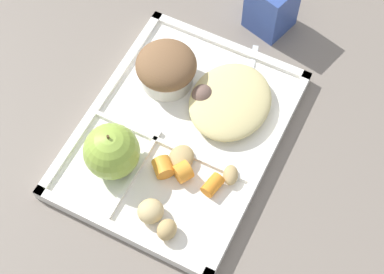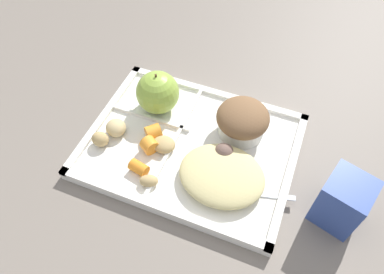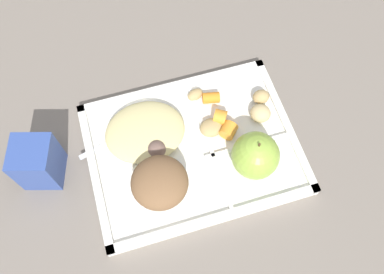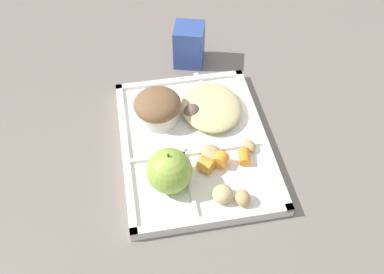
% 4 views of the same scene
% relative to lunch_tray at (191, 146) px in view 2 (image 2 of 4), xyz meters
% --- Properties ---
extents(ground, '(6.00, 6.00, 0.00)m').
position_rel_lunch_tray_xyz_m(ground, '(0.00, -0.00, -0.01)').
color(ground, slate).
extents(lunch_tray, '(0.35, 0.26, 0.02)m').
position_rel_lunch_tray_xyz_m(lunch_tray, '(0.00, 0.00, 0.00)').
color(lunch_tray, white).
rests_on(lunch_tray, ground).
extents(green_apple, '(0.08, 0.08, 0.08)m').
position_rel_lunch_tray_xyz_m(green_apple, '(-0.08, 0.06, 0.04)').
color(green_apple, '#93B742').
rests_on(green_apple, lunch_tray).
extents(bran_muffin, '(0.09, 0.09, 0.06)m').
position_rel_lunch_tray_xyz_m(bran_muffin, '(0.07, 0.06, 0.04)').
color(bran_muffin, silver).
rests_on(bran_muffin, lunch_tray).
extents(carrot_slice_small, '(0.04, 0.04, 0.03)m').
position_rel_lunch_tray_xyz_m(carrot_slice_small, '(-0.06, -0.01, 0.02)').
color(carrot_slice_small, orange).
rests_on(carrot_slice_small, lunch_tray).
extents(carrot_slice_near_corner, '(0.03, 0.03, 0.03)m').
position_rel_lunch_tray_xyz_m(carrot_slice_near_corner, '(-0.06, -0.04, 0.02)').
color(carrot_slice_near_corner, orange).
rests_on(carrot_slice_near_corner, lunch_tray).
extents(carrot_slice_back, '(0.03, 0.02, 0.02)m').
position_rel_lunch_tray_xyz_m(carrot_slice_back, '(-0.06, -0.08, 0.02)').
color(carrot_slice_back, orange).
rests_on(carrot_slice_back, lunch_tray).
extents(potato_chunk_corner, '(0.05, 0.05, 0.03)m').
position_rel_lunch_tray_xyz_m(potato_chunk_corner, '(-0.13, -0.02, 0.02)').
color(potato_chunk_corner, tan).
rests_on(potato_chunk_corner, lunch_tray).
extents(potato_chunk_golden, '(0.04, 0.04, 0.02)m').
position_rel_lunch_tray_xyz_m(potato_chunk_golden, '(-0.04, -0.02, 0.02)').
color(potato_chunk_golden, tan).
rests_on(potato_chunk_golden, lunch_tray).
extents(potato_chunk_large, '(0.03, 0.03, 0.02)m').
position_rel_lunch_tray_xyz_m(potato_chunk_large, '(-0.03, -0.09, 0.01)').
color(potato_chunk_large, tan).
rests_on(potato_chunk_large, lunch_tray).
extents(potato_chunk_browned, '(0.03, 0.03, 0.03)m').
position_rel_lunch_tray_xyz_m(potato_chunk_browned, '(-0.14, -0.05, 0.02)').
color(potato_chunk_browned, tan).
rests_on(potato_chunk_browned, lunch_tray).
extents(egg_noodle_pile, '(0.13, 0.11, 0.03)m').
position_rel_lunch_tray_xyz_m(egg_noodle_pile, '(0.07, -0.05, 0.02)').
color(egg_noodle_pile, '#D6C684').
rests_on(egg_noodle_pile, lunch_tray).
extents(meatball_front, '(0.03, 0.03, 0.03)m').
position_rel_lunch_tray_xyz_m(meatball_front, '(0.07, -0.05, 0.02)').
color(meatball_front, brown).
rests_on(meatball_front, lunch_tray).
extents(meatball_center, '(0.03, 0.03, 0.03)m').
position_rel_lunch_tray_xyz_m(meatball_center, '(0.06, -0.01, 0.02)').
color(meatball_center, brown).
rests_on(meatball_center, lunch_tray).
extents(plastic_fork, '(0.15, 0.05, 0.00)m').
position_rel_lunch_tray_xyz_m(plastic_fork, '(0.10, -0.06, 0.01)').
color(plastic_fork, silver).
rests_on(plastic_fork, lunch_tray).
extents(milk_carton, '(0.08, 0.08, 0.09)m').
position_rel_lunch_tray_xyz_m(milk_carton, '(0.25, -0.03, 0.04)').
color(milk_carton, '#334C99').
rests_on(milk_carton, ground).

